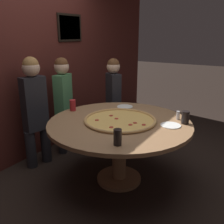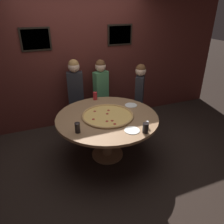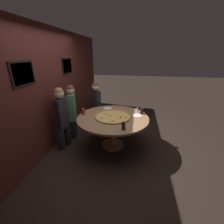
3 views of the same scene
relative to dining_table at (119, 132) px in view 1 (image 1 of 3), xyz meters
The scene contains 13 objects.
ground_plane 0.61m from the dining_table, ahead, with size 24.00×24.00×0.00m, color black.
back_wall 1.56m from the dining_table, 90.00° to the left, with size 6.40×0.08×2.60m.
dining_table is the anchor object (origin of this frame).
giant_pizza 0.14m from the dining_table, 21.77° to the left, with size 0.81×0.81×0.03m.
drink_cup_near_left 0.73m from the dining_table, 87.13° to the left, with size 0.07×0.07×0.14m, color #B22328.
drink_cup_far_right 0.74m from the dining_table, 63.86° to the right, with size 0.08×0.08×0.14m, color black.
drink_cup_far_left 0.64m from the dining_table, 151.36° to the right, with size 0.07×0.07×0.15m, color black.
white_plate_far_back 0.57m from the dining_table, 72.40° to the right, with size 0.22×0.22×0.01m, color white.
white_plate_right_side 0.59m from the dining_table, 23.08° to the left, with size 0.21×0.21×0.01m, color white.
condiment_shaker 0.69m from the dining_table, 52.54° to the right, with size 0.04×0.04×0.10m.
diner_side_right 1.13m from the dining_table, 35.17° to the left, with size 0.29×0.34×1.32m.
diner_far_right 1.13m from the dining_table, 75.35° to the left, with size 0.36×0.22×1.36m.
diner_side_left 1.14m from the dining_table, 101.66° to the left, with size 0.37×0.21×1.41m.
Camera 1 is at (-2.25, -1.30, 1.67)m, focal length 40.00 mm.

